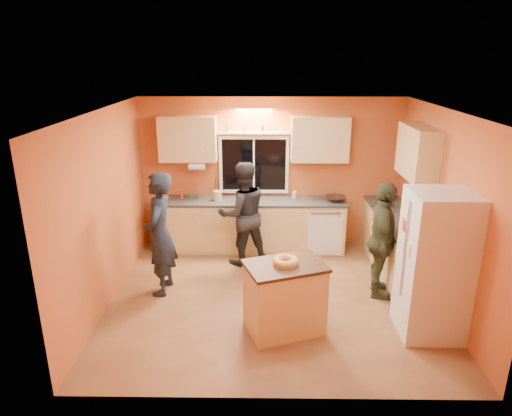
{
  "coord_description": "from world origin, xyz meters",
  "views": [
    {
      "loc": [
        -0.16,
        -5.71,
        3.28
      ],
      "look_at": [
        -0.24,
        0.4,
        1.2
      ],
      "focal_mm": 32.0,
      "sensor_mm": 36.0,
      "label": 1
    }
  ],
  "objects_px": {
    "person_right": "(382,241)",
    "person_center": "(243,214)",
    "person_left": "(160,234)",
    "refrigerator": "(435,265)",
    "island": "(285,297)"
  },
  "relations": [
    {
      "from": "island",
      "to": "person_left",
      "type": "height_order",
      "value": "person_left"
    },
    {
      "from": "person_left",
      "to": "person_center",
      "type": "height_order",
      "value": "person_left"
    },
    {
      "from": "person_center",
      "to": "person_right",
      "type": "height_order",
      "value": "person_center"
    },
    {
      "from": "island",
      "to": "person_left",
      "type": "distance_m",
      "value": 2.01
    },
    {
      "from": "person_left",
      "to": "person_right",
      "type": "height_order",
      "value": "person_left"
    },
    {
      "from": "island",
      "to": "person_left",
      "type": "bearing_deg",
      "value": 130.61
    },
    {
      "from": "refrigerator",
      "to": "person_center",
      "type": "height_order",
      "value": "refrigerator"
    },
    {
      "from": "refrigerator",
      "to": "person_left",
      "type": "distance_m",
      "value": 3.61
    },
    {
      "from": "person_left",
      "to": "person_center",
      "type": "distance_m",
      "value": 1.49
    },
    {
      "from": "person_center",
      "to": "island",
      "type": "bearing_deg",
      "value": 86.56
    },
    {
      "from": "person_center",
      "to": "person_left",
      "type": "bearing_deg",
      "value": 20.96
    },
    {
      "from": "refrigerator",
      "to": "island",
      "type": "distance_m",
      "value": 1.82
    },
    {
      "from": "refrigerator",
      "to": "person_center",
      "type": "relative_size",
      "value": 1.07
    },
    {
      "from": "person_right",
      "to": "person_center",
      "type": "bearing_deg",
      "value": 73.33
    },
    {
      "from": "refrigerator",
      "to": "person_right",
      "type": "distance_m",
      "value": 0.99
    }
  ]
}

